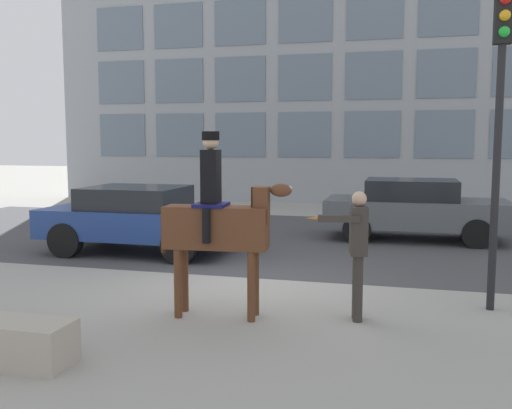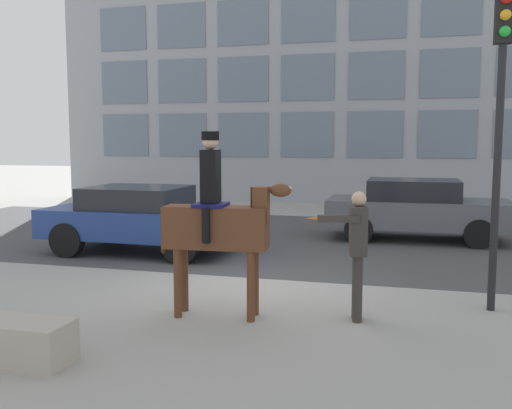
# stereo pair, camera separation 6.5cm
# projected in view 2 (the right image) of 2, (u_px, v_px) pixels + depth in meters

# --- Properties ---
(ground_plane) EXTENTS (80.00, 80.00, 0.00)m
(ground_plane) POSITION_uv_depth(u_px,v_px,m) (250.00, 285.00, 9.65)
(ground_plane) COLOR #9E9B93
(road_surface) EXTENTS (23.43, 8.50, 0.01)m
(road_surface) POSITION_uv_depth(u_px,v_px,m) (301.00, 239.00, 14.21)
(road_surface) COLOR #444447
(road_surface) RESTS_ON ground_plane
(mounted_horse_lead) EXTENTS (1.84, 0.65, 2.56)m
(mounted_horse_lead) POSITION_uv_depth(u_px,v_px,m) (218.00, 222.00, 7.81)
(mounted_horse_lead) COLOR #59331E
(mounted_horse_lead) RESTS_ON ground_plane
(pedestrian_bystander) EXTENTS (0.82, 0.53, 1.76)m
(pedestrian_bystander) POSITION_uv_depth(u_px,v_px,m) (357.00, 245.00, 7.65)
(pedestrian_bystander) COLOR #332D28
(pedestrian_bystander) RESTS_ON ground_plane
(street_car_near_lane) EXTENTS (4.12, 2.07, 1.44)m
(street_car_near_lane) POSITION_uv_depth(u_px,v_px,m) (141.00, 217.00, 12.45)
(street_car_near_lane) COLOR navy
(street_car_near_lane) RESTS_ON ground_plane
(street_car_far_lane) EXTENTS (4.34, 1.90, 1.49)m
(street_car_far_lane) POSITION_uv_depth(u_px,v_px,m) (416.00, 208.00, 13.99)
(street_car_far_lane) COLOR #51565B
(street_car_far_lane) RESTS_ON ground_plane
(traffic_light) EXTENTS (0.24, 0.29, 4.48)m
(traffic_light) POSITION_uv_depth(u_px,v_px,m) (500.00, 102.00, 7.89)
(traffic_light) COLOR black
(traffic_light) RESTS_ON ground_plane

